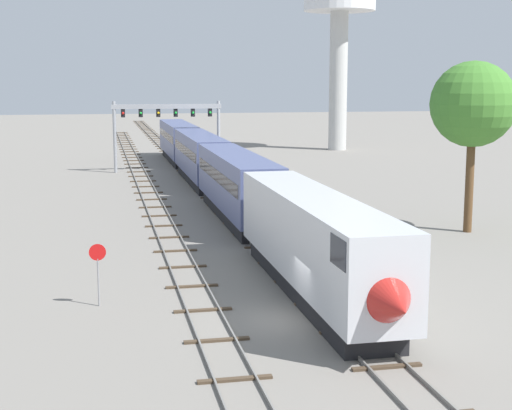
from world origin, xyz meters
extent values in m
plane|color=gray|center=(0.00, 0.00, 0.00)|extent=(400.00, 400.00, 0.00)
cube|color=slate|center=(1.28, 60.00, 0.08)|extent=(0.07, 200.00, 0.16)
cube|color=slate|center=(2.72, 60.00, 0.08)|extent=(0.07, 200.00, 0.16)
cube|color=#473828|center=(2.00, -6.00, 0.05)|extent=(2.60, 0.24, 0.10)
cube|color=#473828|center=(2.00, -2.00, 0.05)|extent=(2.60, 0.24, 0.10)
cube|color=#473828|center=(2.00, 2.00, 0.05)|extent=(2.60, 0.24, 0.10)
cube|color=#473828|center=(2.00, 6.00, 0.05)|extent=(2.60, 0.24, 0.10)
cube|color=#473828|center=(2.00, 10.00, 0.05)|extent=(2.60, 0.24, 0.10)
cube|color=#473828|center=(2.00, 14.00, 0.05)|extent=(2.60, 0.24, 0.10)
cube|color=#473828|center=(2.00, 18.00, 0.05)|extent=(2.60, 0.24, 0.10)
cube|color=#473828|center=(2.00, 22.00, 0.05)|extent=(2.60, 0.24, 0.10)
cube|color=#473828|center=(2.00, 26.00, 0.05)|extent=(2.60, 0.24, 0.10)
cube|color=#473828|center=(2.00, 30.00, 0.05)|extent=(2.60, 0.24, 0.10)
cube|color=#473828|center=(2.00, 34.00, 0.05)|extent=(2.60, 0.24, 0.10)
cube|color=#473828|center=(2.00, 38.00, 0.05)|extent=(2.60, 0.24, 0.10)
cube|color=#473828|center=(2.00, 42.00, 0.05)|extent=(2.60, 0.24, 0.10)
cube|color=#473828|center=(2.00, 46.00, 0.05)|extent=(2.60, 0.24, 0.10)
cube|color=#473828|center=(2.00, 50.00, 0.05)|extent=(2.60, 0.24, 0.10)
cube|color=#473828|center=(2.00, 54.00, 0.05)|extent=(2.60, 0.24, 0.10)
cube|color=#473828|center=(2.00, 58.00, 0.05)|extent=(2.60, 0.24, 0.10)
cube|color=#473828|center=(2.00, 62.00, 0.05)|extent=(2.60, 0.24, 0.10)
cube|color=#473828|center=(2.00, 66.00, 0.05)|extent=(2.60, 0.24, 0.10)
cube|color=#473828|center=(2.00, 70.00, 0.05)|extent=(2.60, 0.24, 0.10)
cube|color=#473828|center=(2.00, 74.00, 0.05)|extent=(2.60, 0.24, 0.10)
cube|color=#473828|center=(2.00, 78.00, 0.05)|extent=(2.60, 0.24, 0.10)
cube|color=#473828|center=(2.00, 82.00, 0.05)|extent=(2.60, 0.24, 0.10)
cube|color=#473828|center=(2.00, 86.00, 0.05)|extent=(2.60, 0.24, 0.10)
cube|color=#473828|center=(2.00, 90.00, 0.05)|extent=(2.60, 0.24, 0.10)
cube|color=#473828|center=(2.00, 94.00, 0.05)|extent=(2.60, 0.24, 0.10)
cube|color=#473828|center=(2.00, 98.00, 0.05)|extent=(2.60, 0.24, 0.10)
cube|color=#473828|center=(2.00, 102.00, 0.05)|extent=(2.60, 0.24, 0.10)
cube|color=#473828|center=(2.00, 106.00, 0.05)|extent=(2.60, 0.24, 0.10)
cube|color=#473828|center=(2.00, 110.00, 0.05)|extent=(2.60, 0.24, 0.10)
cube|color=#473828|center=(2.00, 114.00, 0.05)|extent=(2.60, 0.24, 0.10)
cube|color=#473828|center=(2.00, 118.00, 0.05)|extent=(2.60, 0.24, 0.10)
cube|color=#473828|center=(2.00, 122.00, 0.05)|extent=(2.60, 0.24, 0.10)
cube|color=#473828|center=(2.00, 126.00, 0.05)|extent=(2.60, 0.24, 0.10)
cube|color=#473828|center=(2.00, 130.00, 0.05)|extent=(2.60, 0.24, 0.10)
cube|color=#473828|center=(2.00, 134.00, 0.05)|extent=(2.60, 0.24, 0.10)
cube|color=#473828|center=(2.00, 138.00, 0.05)|extent=(2.60, 0.24, 0.10)
cube|color=#473828|center=(2.00, 142.00, 0.05)|extent=(2.60, 0.24, 0.10)
cube|color=#473828|center=(2.00, 146.00, 0.05)|extent=(2.60, 0.24, 0.10)
cube|color=#473828|center=(2.00, 150.00, 0.05)|extent=(2.60, 0.24, 0.10)
cube|color=#473828|center=(2.00, 154.00, 0.05)|extent=(2.60, 0.24, 0.10)
cube|color=#473828|center=(2.00, 158.00, 0.05)|extent=(2.60, 0.24, 0.10)
cube|color=slate|center=(-4.22, 40.00, 0.08)|extent=(0.07, 160.00, 0.16)
cube|color=slate|center=(-2.78, 40.00, 0.08)|extent=(0.07, 160.00, 0.16)
cube|color=#473828|center=(-3.50, -6.00, 0.05)|extent=(2.60, 0.24, 0.10)
cube|color=#473828|center=(-3.50, -2.00, 0.05)|extent=(2.60, 0.24, 0.10)
cube|color=#473828|center=(-3.50, 2.00, 0.05)|extent=(2.60, 0.24, 0.10)
cube|color=#473828|center=(-3.50, 6.00, 0.05)|extent=(2.60, 0.24, 0.10)
cube|color=#473828|center=(-3.50, 10.00, 0.05)|extent=(2.60, 0.24, 0.10)
cube|color=#473828|center=(-3.50, 14.00, 0.05)|extent=(2.60, 0.24, 0.10)
cube|color=#473828|center=(-3.50, 18.00, 0.05)|extent=(2.60, 0.24, 0.10)
cube|color=#473828|center=(-3.50, 22.00, 0.05)|extent=(2.60, 0.24, 0.10)
cube|color=#473828|center=(-3.50, 26.00, 0.05)|extent=(2.60, 0.24, 0.10)
cube|color=#473828|center=(-3.50, 30.00, 0.05)|extent=(2.60, 0.24, 0.10)
cube|color=#473828|center=(-3.50, 34.00, 0.05)|extent=(2.60, 0.24, 0.10)
cube|color=#473828|center=(-3.50, 38.00, 0.05)|extent=(2.60, 0.24, 0.10)
cube|color=#473828|center=(-3.50, 42.00, 0.05)|extent=(2.60, 0.24, 0.10)
cube|color=#473828|center=(-3.50, 46.00, 0.05)|extent=(2.60, 0.24, 0.10)
cube|color=#473828|center=(-3.50, 50.00, 0.05)|extent=(2.60, 0.24, 0.10)
cube|color=#473828|center=(-3.50, 54.00, 0.05)|extent=(2.60, 0.24, 0.10)
cube|color=#473828|center=(-3.50, 58.00, 0.05)|extent=(2.60, 0.24, 0.10)
cube|color=#473828|center=(-3.50, 62.00, 0.05)|extent=(2.60, 0.24, 0.10)
cube|color=#473828|center=(-3.50, 66.00, 0.05)|extent=(2.60, 0.24, 0.10)
cube|color=#473828|center=(-3.50, 70.00, 0.05)|extent=(2.60, 0.24, 0.10)
cube|color=#473828|center=(-3.50, 74.00, 0.05)|extent=(2.60, 0.24, 0.10)
cube|color=#473828|center=(-3.50, 78.00, 0.05)|extent=(2.60, 0.24, 0.10)
cube|color=#473828|center=(-3.50, 82.00, 0.05)|extent=(2.60, 0.24, 0.10)
cube|color=#473828|center=(-3.50, 86.00, 0.05)|extent=(2.60, 0.24, 0.10)
cube|color=#473828|center=(-3.50, 90.00, 0.05)|extent=(2.60, 0.24, 0.10)
cube|color=#473828|center=(-3.50, 94.00, 0.05)|extent=(2.60, 0.24, 0.10)
cube|color=#473828|center=(-3.50, 98.00, 0.05)|extent=(2.60, 0.24, 0.10)
cube|color=#473828|center=(-3.50, 102.00, 0.05)|extent=(2.60, 0.24, 0.10)
cube|color=#473828|center=(-3.50, 106.00, 0.05)|extent=(2.60, 0.24, 0.10)
cube|color=#473828|center=(-3.50, 110.00, 0.05)|extent=(2.60, 0.24, 0.10)
cube|color=#473828|center=(-3.50, 114.00, 0.05)|extent=(2.60, 0.24, 0.10)
cube|color=#473828|center=(-3.50, 118.00, 0.05)|extent=(2.60, 0.24, 0.10)
cube|color=silver|center=(2.00, 3.60, 2.90)|extent=(3.00, 19.19, 3.80)
cone|color=#B2231E|center=(2.00, -6.20, 2.50)|extent=(2.88, 2.60, 2.88)
cube|color=black|center=(2.00, -4.80, 4.04)|extent=(3.04, 1.80, 1.10)
cube|color=black|center=(2.00, 3.60, 0.50)|extent=(2.52, 17.27, 1.00)
cube|color=#4C5684|center=(2.00, 23.79, 2.90)|extent=(3.00, 19.19, 3.80)
cube|color=black|center=(2.00, 23.79, 3.30)|extent=(3.04, 17.66, 0.90)
cube|color=black|center=(2.00, 23.79, 0.50)|extent=(2.52, 17.27, 1.00)
cube|color=#4C5684|center=(2.00, 43.98, 2.90)|extent=(3.00, 19.19, 3.80)
cube|color=black|center=(2.00, 43.98, 3.30)|extent=(3.04, 17.66, 0.90)
cube|color=black|center=(2.00, 43.98, 0.50)|extent=(2.52, 17.27, 1.00)
cube|color=#4C5684|center=(2.00, 64.18, 2.90)|extent=(3.00, 19.19, 3.80)
cube|color=black|center=(2.00, 64.18, 3.30)|extent=(3.04, 17.66, 0.90)
cube|color=black|center=(2.00, 64.18, 0.50)|extent=(2.52, 17.27, 1.00)
cylinder|color=#999BA0|center=(-6.00, 54.04, 3.91)|extent=(0.36, 0.36, 7.81)
cylinder|color=#999BA0|center=(5.50, 54.04, 3.91)|extent=(0.36, 0.36, 7.81)
cube|color=#999BA0|center=(-0.25, 54.04, 7.21)|extent=(12.10, 0.36, 0.50)
cube|color=black|center=(-5.04, 54.09, 6.51)|extent=(0.44, 0.32, 0.90)
sphere|color=red|center=(-5.04, 53.90, 6.51)|extent=(0.28, 0.28, 0.28)
cube|color=black|center=(-3.12, 54.09, 6.51)|extent=(0.44, 0.32, 0.90)
sphere|color=green|center=(-3.12, 53.90, 6.51)|extent=(0.28, 0.28, 0.28)
cube|color=black|center=(-1.21, 54.09, 6.51)|extent=(0.44, 0.32, 0.90)
sphere|color=yellow|center=(-1.21, 53.90, 6.51)|extent=(0.28, 0.28, 0.28)
cube|color=black|center=(0.71, 54.09, 6.51)|extent=(0.44, 0.32, 0.90)
sphere|color=green|center=(0.71, 53.90, 6.51)|extent=(0.28, 0.28, 0.28)
cube|color=black|center=(2.62, 54.09, 6.51)|extent=(0.44, 0.32, 0.90)
sphere|color=green|center=(2.62, 53.90, 6.51)|extent=(0.28, 0.28, 0.28)
cube|color=black|center=(4.54, 54.09, 6.51)|extent=(0.44, 0.32, 0.90)
sphere|color=green|center=(4.54, 53.90, 6.51)|extent=(0.28, 0.28, 0.28)
cylinder|color=beige|center=(26.38, 75.45, 9.88)|extent=(2.60, 2.60, 19.75)
cylinder|color=gray|center=(-8.00, 3.76, 1.10)|extent=(0.08, 0.08, 2.20)
cylinder|color=red|center=(-8.00, 3.74, 2.50)|extent=(0.76, 0.03, 0.76)
cylinder|color=brown|center=(16.39, 15.93, 3.29)|extent=(0.56, 0.56, 6.58)
sphere|color=#427F2D|center=(16.39, 15.93, 8.55)|extent=(5.65, 5.65, 5.65)
camera|label=1|loc=(-7.80, -30.08, 10.15)|focal=53.06mm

